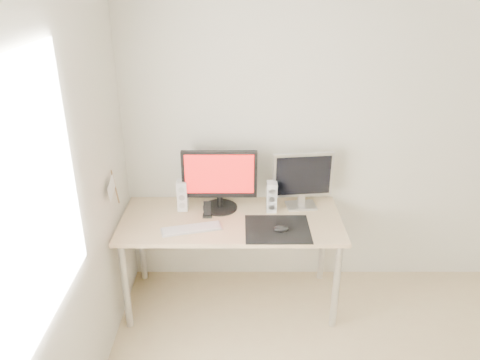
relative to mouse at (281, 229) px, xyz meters
name	(u,v)px	position (x,y,z in m)	size (l,w,h in m)	color
wall_back	(355,134)	(0.58, 0.55, 0.50)	(3.50, 3.50, 0.00)	silver
wall_left	(25,271)	(-1.17, -1.20, 0.50)	(3.50, 3.50, 0.00)	silver
window_pane	(16,218)	(-1.15, -1.20, 0.75)	(1.30, 1.30, 0.00)	white
mousepad	(278,229)	(-0.02, 0.03, -0.02)	(0.45, 0.40, 0.00)	black
mouse	(281,229)	(0.00, 0.00, 0.00)	(0.11, 0.06, 0.04)	black
desk	(231,228)	(-0.35, 0.18, -0.10)	(1.60, 0.70, 0.73)	#D1B587
main_monitor	(220,178)	(-0.43, 0.33, 0.23)	(0.55, 0.26, 0.47)	black
second_monitor	(303,178)	(0.18, 0.37, 0.22)	(0.45, 0.18, 0.43)	silver
speaker_left	(182,195)	(-0.71, 0.33, 0.09)	(0.07, 0.09, 0.23)	white
speaker_right	(272,197)	(-0.05, 0.30, 0.09)	(0.07, 0.09, 0.23)	silver
keyboard	(192,229)	(-0.62, 0.03, -0.01)	(0.44, 0.22, 0.02)	silver
phone_dock	(207,212)	(-0.52, 0.21, 0.02)	(0.07, 0.06, 0.12)	black
pennant	(113,187)	(-1.13, 0.04, 0.30)	(0.01, 0.23, 0.29)	#A57F54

